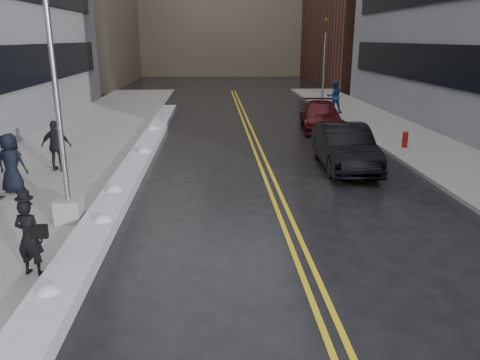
{
  "coord_description": "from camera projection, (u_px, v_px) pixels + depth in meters",
  "views": [
    {
      "loc": [
        0.52,
        -9.81,
        4.79
      ],
      "look_at": [
        1.19,
        1.65,
        1.3
      ],
      "focal_mm": 35.0,
      "sensor_mm": 36.0,
      "label": 1
    }
  ],
  "objects": [
    {
      "name": "car_black",
      "position": [
        345.0,
        147.0,
        17.77
      ],
      "size": [
        1.94,
        5.08,
        1.65
      ],
      "primitive_type": "imported",
      "rotation": [
        0.0,
        0.0,
        -0.04
      ],
      "color": "black",
      "rests_on": "ground"
    },
    {
      "name": "lane_line_right",
      "position": [
        262.0,
        152.0,
        20.43
      ],
      "size": [
        0.12,
        50.0,
        0.01
      ],
      "primitive_type": "cube",
      "color": "gold",
      "rests_on": "ground"
    },
    {
      "name": "pedestrian_d",
      "position": [
        56.0,
        146.0,
        16.84
      ],
      "size": [
        1.1,
        0.5,
        1.84
      ],
      "primitive_type": "imported",
      "rotation": [
        0.0,
        0.0,
        3.09
      ],
      "color": "black",
      "rests_on": "sidewalk_west"
    },
    {
      "name": "pedestrian_east",
      "position": [
        334.0,
        96.0,
        30.42
      ],
      "size": [
        1.01,
        0.81,
        2.0
      ],
      "primitive_type": "imported",
      "rotation": [
        0.0,
        0.0,
        3.19
      ],
      "color": "navy",
      "rests_on": "sidewalk_east"
    },
    {
      "name": "snow_ridge",
      "position": [
        137.0,
        162.0,
        18.18
      ],
      "size": [
        0.9,
        30.0,
        0.34
      ],
      "primitive_type": "cube",
      "color": "silver",
      "rests_on": "ground"
    },
    {
      "name": "sidewalk_west",
      "position": [
        66.0,
        153.0,
        19.94
      ],
      "size": [
        5.5,
        50.0,
        0.15
      ],
      "primitive_type": "cube",
      "color": "gray",
      "rests_on": "ground"
    },
    {
      "name": "pedestrian_c",
      "position": [
        11.0,
        163.0,
        14.46
      ],
      "size": [
        1.01,
        0.76,
        1.87
      ],
      "primitive_type": "imported",
      "rotation": [
        0.0,
        0.0,
        2.94
      ],
      "color": "black",
      "rests_on": "sidewalk_west"
    },
    {
      "name": "traffic_signal",
      "position": [
        324.0,
        58.0,
        33.14
      ],
      "size": [
        0.16,
        0.2,
        6.0
      ],
      "color": "gray",
      "rests_on": "sidewalk_east"
    },
    {
      "name": "pedestrian_fedora",
      "position": [
        29.0,
        237.0,
        9.38
      ],
      "size": [
        0.67,
        0.52,
        1.62
      ],
      "primitive_type": "imported",
      "rotation": [
        0.0,
        0.0,
        2.89
      ],
      "color": "black",
      "rests_on": "sidewalk_west"
    },
    {
      "name": "fire_hydrant",
      "position": [
        405.0,
        138.0,
        20.63
      ],
      "size": [
        0.26,
        0.26,
        0.73
      ],
      "color": "maroon",
      "rests_on": "sidewalk_east"
    },
    {
      "name": "ground",
      "position": [
        192.0,
        256.0,
        10.73
      ],
      "size": [
        160.0,
        160.0,
        0.0
      ],
      "primitive_type": "plane",
      "color": "black",
      "rests_on": "ground"
    },
    {
      "name": "lane_line_left",
      "position": [
        255.0,
        152.0,
        20.41
      ],
      "size": [
        0.12,
        50.0,
        0.01
      ],
      "primitive_type": "cube",
      "color": "gold",
      "rests_on": "ground"
    },
    {
      "name": "lamppost",
      "position": [
        60.0,
        132.0,
        11.72
      ],
      "size": [
        0.65,
        0.65,
        7.62
      ],
      "color": "gray",
      "rests_on": "sidewalk_west"
    },
    {
      "name": "car_maroon",
      "position": [
        321.0,
        116.0,
        25.37
      ],
      "size": [
        2.7,
        5.32,
        1.48
      ],
      "primitive_type": "imported",
      "rotation": [
        0.0,
        0.0,
        -0.13
      ],
      "color": "#440A0E",
      "rests_on": "ground"
    },
    {
      "name": "sidewalk_east",
      "position": [
        426.0,
        149.0,
        20.82
      ],
      "size": [
        4.0,
        50.0,
        0.15
      ],
      "primitive_type": "cube",
      "color": "gray",
      "rests_on": "ground"
    }
  ]
}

